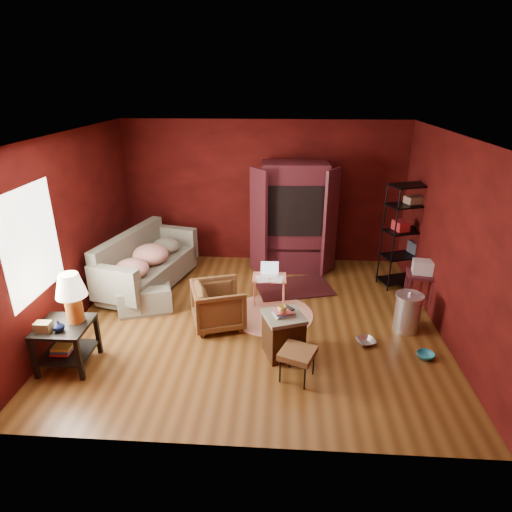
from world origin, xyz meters
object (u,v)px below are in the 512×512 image
at_px(tv_armoire, 294,216).
at_px(sofa, 145,267).
at_px(laptop_desk, 269,279).
at_px(side_table, 68,312).
at_px(hamper, 283,334).
at_px(wire_shelving, 411,231).
at_px(armchair, 218,303).

bearing_deg(tv_armoire, sofa, -161.40).
bearing_deg(tv_armoire, laptop_desk, -108.86).
bearing_deg(side_table, hamper, 7.75).
relative_size(sofa, wire_shelving, 1.15).
bearing_deg(armchair, side_table, 103.27).
relative_size(side_table, wire_shelving, 0.68).
distance_m(armchair, laptop_desk, 1.07).
relative_size(sofa, hamper, 3.06).
bearing_deg(sofa, armchair, -144.43).
xyz_separation_m(side_table, wire_shelving, (4.93, 2.70, 0.26)).
bearing_deg(sofa, laptop_desk, -116.25).
distance_m(hamper, tv_armoire, 2.97).
height_order(laptop_desk, tv_armoire, tv_armoire).
bearing_deg(laptop_desk, hamper, -81.22).
distance_m(hamper, wire_shelving, 3.28).
bearing_deg(laptop_desk, side_table, -144.40).
distance_m(sofa, tv_armoire, 2.90).
height_order(hamper, tv_armoire, tv_armoire).
distance_m(armchair, hamper, 1.20).
bearing_deg(side_table, armchair, 31.20).
bearing_deg(sofa, wire_shelving, -100.65).
height_order(side_table, wire_shelving, wire_shelving).
distance_m(laptop_desk, wire_shelving, 2.66).
relative_size(armchair, side_table, 0.59).
distance_m(sofa, laptop_desk, 2.25).
xyz_separation_m(sofa, laptop_desk, (2.22, -0.37, 0.00)).
bearing_deg(armchair, hamper, -142.80).
height_order(armchair, wire_shelving, wire_shelving).
height_order(armchair, side_table, side_table).
bearing_deg(tv_armoire, armchair, -120.61).
bearing_deg(side_table, tv_armoire, 48.33).
relative_size(sofa, armchair, 2.86).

